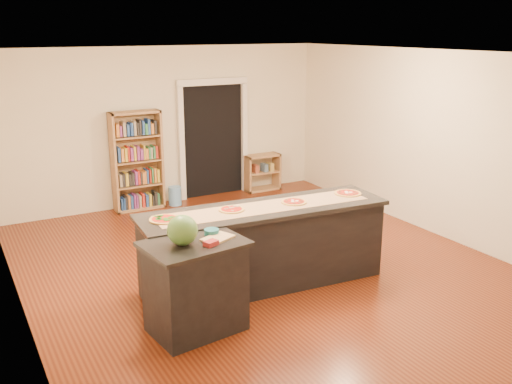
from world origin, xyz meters
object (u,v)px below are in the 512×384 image
bookshelf (137,161)px  low_shelf (262,172)px  side_counter (196,286)px  kitchen_island (264,246)px  watermelon (182,230)px  waste_bin (175,196)px

bookshelf → low_shelf: size_ratio=2.43×
low_shelf → side_counter: bearing=-127.0°
kitchen_island → watermelon: bearing=-150.1°
bookshelf → watermelon: 4.51m
waste_bin → bookshelf: bearing=171.3°
low_shelf → watermelon: size_ratio=2.29×
kitchen_island → bookshelf: 3.81m
bookshelf → watermelon: (-0.93, -4.40, 0.29)m
kitchen_island → waste_bin: kitchen_island is taller
side_counter → bookshelf: size_ratio=0.58×
side_counter → waste_bin: 4.54m
side_counter → waste_bin: side_counter is taller
kitchen_island → low_shelf: kitchen_island is taller
side_counter → kitchen_island: bearing=20.6°
low_shelf → kitchen_island: bearing=-119.4°
side_counter → watermelon: size_ratio=3.24×
watermelon → waste_bin: bearing=70.0°
waste_bin → watermelon: (-1.56, -4.30, 0.99)m
low_shelf → waste_bin: low_shelf is taller
kitchen_island → low_shelf: size_ratio=4.32×
kitchen_island → watermelon: (-1.31, -0.63, 0.64)m
side_counter → watermelon: 0.66m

